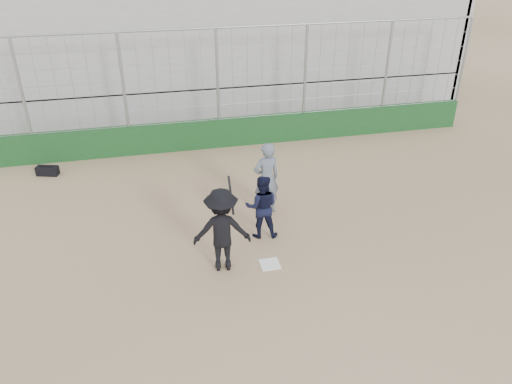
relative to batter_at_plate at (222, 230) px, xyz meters
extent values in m
plane|color=brown|center=(1.05, -0.16, -0.99)|extent=(90.00, 90.00, 0.00)
cube|color=white|center=(1.05, -0.16, -0.98)|extent=(0.44, 0.44, 0.02)
cube|color=#123817|center=(1.05, 6.84, -0.49)|extent=(18.00, 0.25, 1.00)
cylinder|color=gray|center=(1.05, 6.84, 1.01)|extent=(0.10, 0.10, 4.00)
cylinder|color=gray|center=(10.05, 6.84, 1.01)|extent=(0.10, 0.10, 4.00)
cylinder|color=gray|center=(1.05, 6.84, 3.01)|extent=(18.00, 0.07, 0.07)
cube|color=gray|center=(1.05, 11.79, -0.19)|extent=(20.00, 6.70, 1.60)
cube|color=gray|center=(1.05, 11.79, 2.71)|extent=(20.00, 6.70, 4.20)
cube|color=gray|center=(11.05, 11.79, 1.91)|extent=(0.25, 6.70, 6.10)
imported|color=black|center=(0.00, 0.00, 0.00)|extent=(1.36, 0.89, 1.98)
cylinder|color=black|center=(0.25, 0.15, 0.76)|extent=(0.07, 0.57, 0.71)
imported|color=black|center=(1.14, 1.03, -0.44)|extent=(0.92, 0.78, 1.10)
sphere|color=maroon|center=(1.14, 1.03, 0.01)|extent=(0.28, 0.28, 0.28)
imported|color=slate|center=(1.54, 2.15, -0.09)|extent=(0.82, 0.62, 1.81)
cube|color=black|center=(-4.50, 5.84, -0.85)|extent=(0.71, 0.46, 0.28)
cylinder|color=black|center=(-4.50, 5.84, -0.69)|extent=(0.42, 0.16, 0.04)
camera|label=1|loc=(-1.33, -9.08, 5.92)|focal=35.00mm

